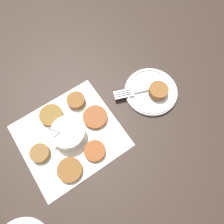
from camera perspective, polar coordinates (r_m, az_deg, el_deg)
ground_plane at (r=0.70m, az=-10.87°, el=-6.13°), size 4.00×4.00×0.00m
napkin at (r=0.69m, az=-10.97°, el=-6.54°), size 0.32×0.30×0.00m
sauce_bowl at (r=0.67m, az=-11.32°, el=-6.02°), size 0.11×0.10×0.09m
fritter_0 at (r=0.72m, az=-9.37°, el=2.94°), size 0.06×0.06×0.02m
fritter_1 at (r=0.66m, az=-4.52°, el=-10.10°), size 0.06×0.06×0.01m
fritter_2 at (r=0.72m, az=-15.57°, el=-0.87°), size 0.07×0.07×0.02m
fritter_3 at (r=0.69m, az=-18.30°, el=-10.19°), size 0.06×0.06×0.02m
fritter_4 at (r=0.66m, az=-10.95°, el=-14.63°), size 0.07×0.07×0.01m
fritter_5 at (r=0.69m, az=-4.42°, el=-1.34°), size 0.08×0.08×0.01m
serving_plate at (r=0.74m, az=10.21°, el=5.27°), size 0.18×0.18×0.02m
fritter_on_plate at (r=0.72m, az=12.02°, el=5.50°), size 0.06×0.06×0.02m
fork at (r=0.72m, az=5.74°, el=5.35°), size 0.17×0.07×0.00m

